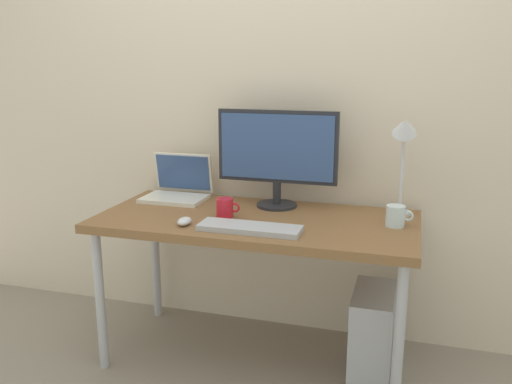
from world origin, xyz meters
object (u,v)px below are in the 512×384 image
(desk, at_px, (256,230))
(computer_tower, at_px, (372,335))
(glass_cup, at_px, (396,216))
(keyboard, at_px, (250,228))
(monitor, at_px, (277,152))
(mouse, at_px, (184,221))
(laptop, at_px, (178,187))
(desk_lamp, at_px, (404,143))
(coffee_mug, at_px, (225,208))

(desk, height_order, computer_tower, desk)
(glass_cup, bearing_deg, desk, -176.46)
(desk, distance_m, keyboard, 0.22)
(monitor, height_order, mouse, monitor)
(desk, height_order, glass_cup, glass_cup)
(laptop, bearing_deg, monitor, -1.60)
(desk_lamp, bearing_deg, desk, -161.58)
(laptop, distance_m, mouse, 0.49)
(desk, distance_m, computer_tower, 0.71)
(laptop, bearing_deg, glass_cup, -9.48)
(mouse, distance_m, coffee_mug, 0.22)
(keyboard, xyz_separation_m, glass_cup, (0.59, 0.24, 0.03))
(keyboard, xyz_separation_m, coffee_mug, (-0.17, 0.17, 0.03))
(desk_lamp, distance_m, coffee_mug, 0.86)
(desk_lamp, distance_m, mouse, 1.04)
(laptop, height_order, coffee_mug, laptop)
(monitor, distance_m, keyboard, 0.49)
(desk, distance_m, monitor, 0.40)
(monitor, height_order, desk_lamp, desk_lamp)
(keyboard, distance_m, coffee_mug, 0.24)
(laptop, bearing_deg, desk_lamp, -0.71)
(desk_lamp, bearing_deg, mouse, -155.16)
(mouse, bearing_deg, coffee_mug, 52.83)
(monitor, height_order, keyboard, monitor)
(mouse, bearing_deg, keyboard, 0.70)
(monitor, height_order, coffee_mug, monitor)
(laptop, height_order, computer_tower, laptop)
(monitor, bearing_deg, mouse, -126.86)
(coffee_mug, bearing_deg, desk_lamp, 17.73)
(desk, xyz_separation_m, desk_lamp, (0.63, 0.21, 0.41))
(monitor, relative_size, mouse, 6.58)
(coffee_mug, bearing_deg, monitor, 53.35)
(monitor, height_order, glass_cup, monitor)
(keyboard, relative_size, glass_cup, 3.74)
(monitor, bearing_deg, glass_cup, -16.49)
(monitor, xyz_separation_m, computer_tower, (0.51, -0.21, -0.78))
(desk_lamp, height_order, coffee_mug, desk_lamp)
(glass_cup, bearing_deg, computer_tower, -148.14)
(computer_tower, bearing_deg, keyboard, -159.25)
(desk, height_order, mouse, mouse)
(monitor, bearing_deg, desk, -101.94)
(desk, xyz_separation_m, glass_cup, (0.62, 0.04, 0.11))
(desk, xyz_separation_m, monitor, (0.04, 0.21, 0.33))
(desk_lamp, relative_size, mouse, 5.36)
(glass_cup, bearing_deg, coffee_mug, -174.43)
(mouse, relative_size, computer_tower, 0.21)
(keyboard, bearing_deg, monitor, 88.38)
(desk_lamp, bearing_deg, coffee_mug, -162.27)
(coffee_mug, height_order, glass_cup, glass_cup)
(desk, distance_m, mouse, 0.35)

